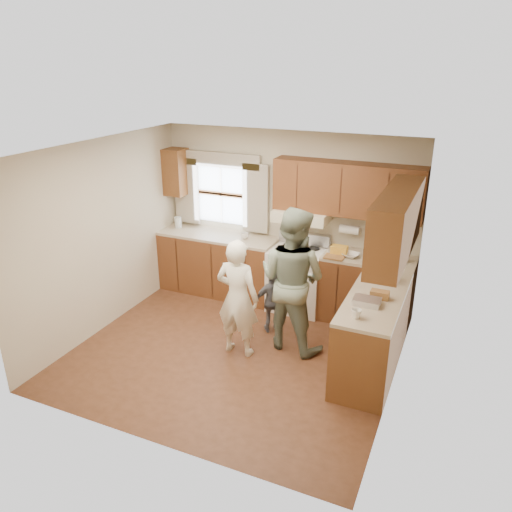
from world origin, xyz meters
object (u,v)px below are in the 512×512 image
at_px(stove, 298,278).
at_px(woman_right, 292,280).
at_px(child, 273,301).
at_px(woman_left, 238,298).

bearing_deg(stove, woman_right, -75.01).
relative_size(woman_right, child, 2.08).
bearing_deg(woman_left, woman_right, -142.12).
bearing_deg(woman_right, woman_left, 49.23).
xyz_separation_m(woman_right, child, (-0.34, 0.23, -0.47)).
relative_size(stove, woman_right, 0.59).
xyz_separation_m(woman_left, child, (0.20, 0.65, -0.30)).
height_order(stove, woman_right, woman_right).
distance_m(woman_left, child, 0.74).
distance_m(stove, woman_left, 1.47).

